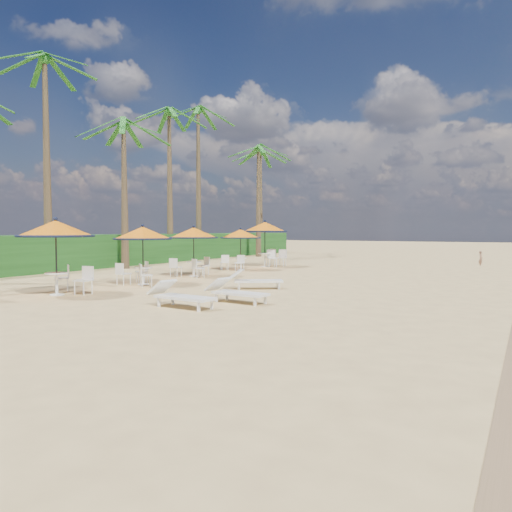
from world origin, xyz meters
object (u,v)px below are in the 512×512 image
(station_3, at_px, (240,238))
(station_4, at_px, (266,233))
(station_0, at_px, (58,236))
(station_2, at_px, (193,239))
(lounger_mid, at_px, (235,291))
(lounger_far, at_px, (253,280))
(lounger_near, at_px, (179,295))
(station_1, at_px, (142,240))

(station_3, distance_m, station_4, 2.85)
(station_0, height_order, station_4, station_4)
(station_2, xyz_separation_m, lounger_mid, (5.74, -5.92, -1.34))
(lounger_mid, height_order, lounger_far, lounger_far)
(lounger_near, bearing_deg, station_2, 130.17)
(station_3, bearing_deg, station_2, -89.83)
(station_2, height_order, lounger_near, station_2)
(station_2, distance_m, station_3, 4.02)
(station_0, height_order, station_2, station_0)
(station_2, height_order, lounger_mid, station_2)
(station_1, bearing_deg, station_2, 94.06)
(station_4, distance_m, lounger_mid, 14.07)
(station_1, relative_size, station_2, 1.00)
(lounger_near, relative_size, lounger_mid, 1.04)
(station_0, distance_m, lounger_mid, 6.11)
(station_1, height_order, station_2, station_1)
(station_4, bearing_deg, lounger_far, -64.92)
(lounger_mid, bearing_deg, station_1, 164.29)
(station_0, xyz_separation_m, lounger_far, (4.61, 4.40, -1.56))
(station_0, height_order, station_1, station_0)
(station_0, relative_size, station_2, 1.09)
(station_1, relative_size, station_4, 0.87)
(station_1, xyz_separation_m, station_2, (-0.26, 3.64, -0.01))
(lounger_far, bearing_deg, lounger_mid, -101.85)
(station_1, height_order, lounger_mid, station_1)
(station_4, bearing_deg, lounger_near, -71.23)
(station_2, bearing_deg, station_1, -85.94)
(lounger_near, bearing_deg, station_0, -175.56)
(station_2, relative_size, station_4, 0.87)
(station_0, height_order, lounger_far, station_0)
(lounger_far, bearing_deg, station_1, 158.48)
(station_2, distance_m, station_4, 6.86)
(station_3, bearing_deg, lounger_far, -56.07)
(lounger_far, bearing_deg, station_4, 82.87)
(station_0, relative_size, station_3, 1.13)
(station_0, distance_m, station_2, 7.23)
(station_1, distance_m, station_4, 10.50)
(station_3, bearing_deg, lounger_near, -66.70)
(station_4, bearing_deg, lounger_mid, -66.04)
(station_2, height_order, lounger_far, station_2)
(station_2, bearing_deg, lounger_far, -31.60)
(station_2, bearing_deg, station_0, -90.16)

